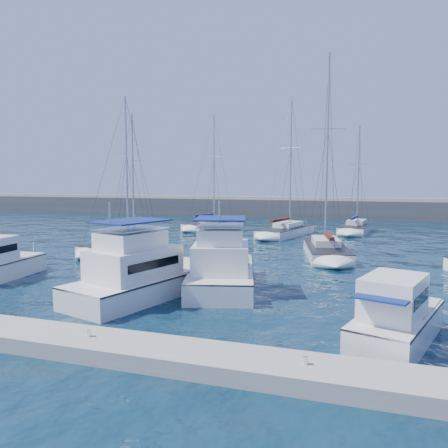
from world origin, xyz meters
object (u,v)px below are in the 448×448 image
(sailboat_mid_a, at_px, (131,240))
(sailboat_back_c, at_px, (356,228))
(motor_yacht_stbd_inner, at_px, (222,270))
(sailboat_mid_b, at_px, (122,247))
(sailboat_mid_d, at_px, (326,250))
(motor_yacht_stbd_outer, at_px, (396,321))
(sailboat_back_b, at_px, (286,231))
(sailboat_back_a, at_px, (210,225))
(motor_yacht_port_inner, at_px, (145,276))

(sailboat_mid_a, distance_m, sailboat_back_c, 27.40)
(motor_yacht_stbd_inner, height_order, sailboat_mid_b, sailboat_mid_b)
(sailboat_mid_a, bearing_deg, sailboat_mid_d, -4.17)
(sailboat_mid_a, xyz_separation_m, sailboat_mid_d, (18.76, -0.56, 0.02))
(motor_yacht_stbd_outer, bearing_deg, sailboat_back_c, 111.36)
(sailboat_back_b, bearing_deg, sailboat_back_a, 177.98)
(sailboat_mid_b, relative_size, sailboat_back_b, 0.86)
(sailboat_back_b, relative_size, sailboat_back_c, 1.22)
(motor_yacht_stbd_inner, distance_m, sailboat_back_b, 25.92)
(sailboat_back_a, relative_size, sailboat_back_c, 1.13)
(motor_yacht_port_inner, height_order, sailboat_back_b, sailboat_back_b)
(sailboat_mid_d, height_order, sailboat_back_c, sailboat_mid_d)
(sailboat_back_a, height_order, sailboat_back_c, sailboat_back_a)
(sailboat_back_c, bearing_deg, sailboat_mid_a, -131.24)
(sailboat_back_a, relative_size, sailboat_back_b, 0.93)
(motor_yacht_port_inner, height_order, sailboat_mid_d, sailboat_mid_d)
(sailboat_mid_a, bearing_deg, motor_yacht_port_inner, -60.27)
(sailboat_mid_a, bearing_deg, sailboat_back_b, 40.98)
(motor_yacht_stbd_outer, height_order, sailboat_back_b, sailboat_back_b)
(motor_yacht_stbd_inner, relative_size, sailboat_back_c, 0.71)
(motor_yacht_stbd_inner, bearing_deg, sailboat_back_a, 95.83)
(sailboat_mid_b, distance_m, sailboat_back_c, 29.15)
(motor_yacht_stbd_outer, bearing_deg, motor_yacht_port_inner, -176.70)
(sailboat_mid_a, height_order, sailboat_mid_b, sailboat_mid_b)
(sailboat_mid_b, relative_size, sailboat_mid_d, 0.82)
(sailboat_back_a, bearing_deg, sailboat_back_b, 1.70)
(sailboat_back_b, bearing_deg, motor_yacht_stbd_inner, -73.76)
(motor_yacht_port_inner, xyz_separation_m, motor_yacht_stbd_outer, (12.72, -3.30, -0.19))
(motor_yacht_stbd_inner, height_order, sailboat_back_b, sailboat_back_b)
(motor_yacht_port_inner, distance_m, motor_yacht_stbd_outer, 13.14)
(motor_yacht_stbd_inner, relative_size, sailboat_back_b, 0.59)
(motor_yacht_stbd_outer, bearing_deg, sailboat_mid_a, 157.34)
(sailboat_mid_a, xyz_separation_m, sailboat_back_c, (20.73, 17.92, -0.01))
(sailboat_mid_a, relative_size, sailboat_mid_d, 0.77)
(motor_yacht_stbd_inner, distance_m, sailboat_mid_b, 15.71)
(motor_yacht_port_inner, relative_size, sailboat_mid_d, 0.62)
(motor_yacht_stbd_outer, relative_size, sailboat_back_a, 0.44)
(motor_yacht_port_inner, relative_size, motor_yacht_stbd_outer, 1.61)
(sailboat_mid_a, relative_size, sailboat_mid_b, 0.94)
(motor_yacht_stbd_outer, bearing_deg, sailboat_mid_b, 161.74)
(sailboat_mid_d, bearing_deg, sailboat_mid_b, 179.16)
(sailboat_back_c, bearing_deg, sailboat_mid_d, -88.17)
(motor_yacht_stbd_inner, xyz_separation_m, sailboat_back_b, (-0.67, 25.91, -0.61))
(sailboat_mid_a, bearing_deg, sailboat_mid_b, -72.96)
(sailboat_mid_a, xyz_separation_m, sailboat_mid_b, (1.38, -3.88, 0.01))
(sailboat_back_c, bearing_deg, sailboat_back_b, -136.29)
(sailboat_back_c, bearing_deg, sailboat_mid_b, -123.68)
(motor_yacht_stbd_inner, bearing_deg, sailboat_mid_a, 120.60)
(sailboat_back_a, bearing_deg, sailboat_mid_b, -75.32)
(motor_yacht_stbd_inner, xyz_separation_m, sailboat_back_c, (6.92, 31.38, -0.63))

